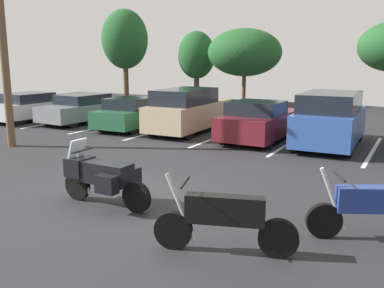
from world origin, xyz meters
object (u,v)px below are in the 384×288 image
object	(u,v)px
car_green	(135,113)
car_maroon	(260,121)
motorcycle_third	(368,208)
car_silver	(34,106)
motorcycle_second	(224,219)
car_grey	(85,108)
car_blue	(330,119)
motorcycle_touring	(102,175)
car_tan	(188,111)
utility_pole	(2,26)

from	to	relation	value
car_green	car_maroon	bearing A→B (deg)	-0.08
motorcycle_third	car_silver	size ratio (longest dim) A/B	0.41
motorcycle_second	car_green	distance (m)	12.51
car_silver	car_green	distance (m)	5.93
car_grey	car_blue	xyz separation A→B (m)	(11.40, -0.16, 0.28)
motorcycle_touring	car_blue	xyz separation A→B (m)	(2.95, 8.50, 0.30)
car_silver	car_green	xyz separation A→B (m)	(5.92, 0.38, -0.01)
car_grey	motorcycle_touring	bearing A→B (deg)	-45.67
car_silver	car_tan	bearing A→B (deg)	4.41
motorcycle_touring	car_maroon	distance (m)	8.41
motorcycle_third	car_green	distance (m)	12.82
motorcycle_touring	car_grey	xyz separation A→B (m)	(-8.45, 8.65, 0.03)
car_tan	car_blue	world-z (taller)	car_blue
car_grey	utility_pole	world-z (taller)	utility_pole
car_green	car_maroon	size ratio (longest dim) A/B	1.01
car_silver	car_grey	xyz separation A→B (m)	(2.76, 0.62, -0.00)
motorcycle_touring	car_silver	size ratio (longest dim) A/B	0.47
car_green	motorcycle_third	bearing A→B (deg)	-36.10
motorcycle_second	motorcycle_third	xyz separation A→B (m)	(1.92, 1.68, -0.01)
motorcycle_second	motorcycle_third	size ratio (longest dim) A/B	1.15
motorcycle_second	car_grey	distance (m)	14.98
car_grey	car_maroon	world-z (taller)	car_maroon
car_tan	car_blue	size ratio (longest dim) A/B	1.04
car_grey	utility_pole	distance (m)	6.65
car_tan	car_maroon	size ratio (longest dim) A/B	1.08
motorcycle_second	utility_pole	size ratio (longest dim) A/B	0.28
car_green	utility_pole	xyz separation A→B (m)	(-1.52, -5.23, 3.41)
car_blue	car_silver	bearing A→B (deg)	-178.11
motorcycle_third	car_green	bearing A→B (deg)	143.90
car_green	motorcycle_second	bearing A→B (deg)	-47.56
motorcycle_third	motorcycle_touring	bearing A→B (deg)	-170.39
motorcycle_third	car_blue	world-z (taller)	car_blue
car_tan	car_grey	bearing A→B (deg)	-179.72
car_tan	car_blue	bearing A→B (deg)	-1.82
utility_pole	car_blue	bearing A→B (deg)	28.59
car_green	car_blue	distance (m)	8.24
car_green	car_maroon	world-z (taller)	car_maroon
car_grey	car_silver	bearing A→B (deg)	-167.27
motorcycle_second	car_blue	world-z (taller)	car_blue
motorcycle_second	car_green	bearing A→B (deg)	132.44
motorcycle_touring	motorcycle_third	bearing A→B (deg)	9.61
car_silver	car_tan	distance (m)	8.44
car_silver	motorcycle_second	bearing A→B (deg)	-31.65
car_blue	car_tan	bearing A→B (deg)	178.18
motorcycle_touring	car_tan	bearing A→B (deg)	107.83
car_tan	utility_pole	xyz separation A→B (m)	(-4.02, -5.50, 3.18)
motorcycle_third	car_silver	world-z (taller)	car_silver
motorcycle_second	car_blue	xyz separation A→B (m)	(-0.20, 9.32, 0.38)
motorcycle_touring	motorcycle_second	bearing A→B (deg)	-14.57
car_blue	utility_pole	distance (m)	11.55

